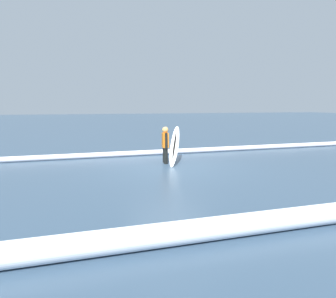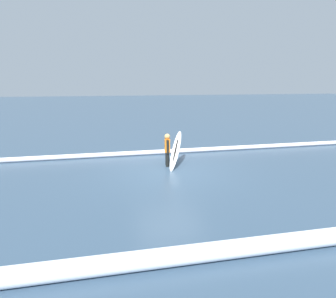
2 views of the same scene
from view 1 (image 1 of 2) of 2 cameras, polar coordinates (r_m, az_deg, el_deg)
ground_plane at (r=10.61m, az=0.37°, el=-3.28°), size 127.54×127.54×0.00m
surfer at (r=11.23m, az=-0.50°, el=1.06°), size 0.25×0.56×1.30m
surfboard at (r=11.30m, az=1.19°, el=0.65°), size 1.01×1.65×1.30m
wave_crest_foreground at (r=13.69m, az=3.78°, el=-0.31°), size 21.95×0.31×0.21m
wave_crest_midground at (r=4.78m, az=-1.65°, el=-15.29°), size 14.36×0.57×0.36m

